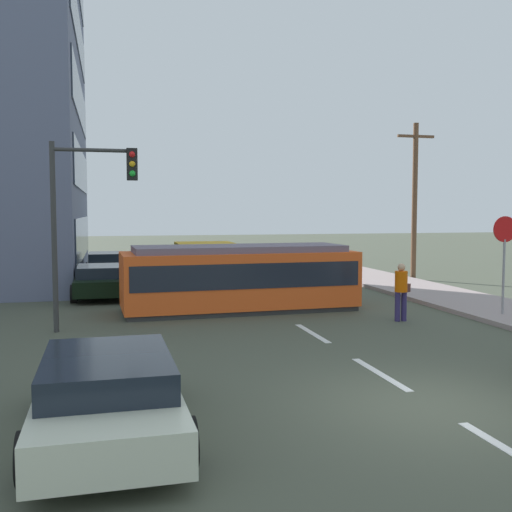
{
  "coord_description": "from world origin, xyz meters",
  "views": [
    {
      "loc": [
        -5.09,
        -8.52,
        3.17
      ],
      "look_at": [
        -0.87,
        8.58,
        1.84
      ],
      "focal_mm": 41.95,
      "sensor_mm": 36.0,
      "label": 1
    }
  ],
  "objects_px": {
    "parked_sedan_far": "(106,264)",
    "traffic_light_mast": "(87,201)",
    "city_bus": "(211,263)",
    "parked_sedan_near": "(108,393)",
    "pedestrian_crossing": "(401,289)",
    "streetcar_tram": "(239,277)",
    "utility_pole_mid": "(415,198)",
    "stop_sign": "(504,244)",
    "parked_sedan_mid": "(102,281)"
  },
  "relations": [
    {
      "from": "streetcar_tram",
      "to": "pedestrian_crossing",
      "type": "xyz_separation_m",
      "value": [
        4.12,
        -2.99,
        -0.13
      ]
    },
    {
      "from": "city_bus",
      "to": "utility_pole_mid",
      "type": "xyz_separation_m",
      "value": [
        9.6,
        0.6,
        2.74
      ]
    },
    {
      "from": "stop_sign",
      "to": "utility_pole_mid",
      "type": "bearing_deg",
      "value": 76.06
    },
    {
      "from": "parked_sedan_near",
      "to": "stop_sign",
      "type": "relative_size",
      "value": 1.58
    },
    {
      "from": "utility_pole_mid",
      "to": "parked_sedan_mid",
      "type": "bearing_deg",
      "value": -169.81
    },
    {
      "from": "streetcar_tram",
      "to": "traffic_light_mast",
      "type": "bearing_deg",
      "value": -153.63
    },
    {
      "from": "pedestrian_crossing",
      "to": "streetcar_tram",
      "type": "bearing_deg",
      "value": 144.06
    },
    {
      "from": "city_bus",
      "to": "traffic_light_mast",
      "type": "relative_size",
      "value": 1.22
    },
    {
      "from": "city_bus",
      "to": "pedestrian_crossing",
      "type": "relative_size",
      "value": 3.62
    },
    {
      "from": "parked_sedan_mid",
      "to": "traffic_light_mast",
      "type": "distance_m",
      "value": 6.83
    },
    {
      "from": "utility_pole_mid",
      "to": "stop_sign",
      "type": "bearing_deg",
      "value": -103.94
    },
    {
      "from": "parked_sedan_near",
      "to": "streetcar_tram",
      "type": "bearing_deg",
      "value": 67.93
    },
    {
      "from": "city_bus",
      "to": "parked_sedan_mid",
      "type": "relative_size",
      "value": 1.5
    },
    {
      "from": "pedestrian_crossing",
      "to": "parked_sedan_near",
      "type": "relative_size",
      "value": 0.37
    },
    {
      "from": "parked_sedan_mid",
      "to": "parked_sedan_far",
      "type": "relative_size",
      "value": 1.0
    },
    {
      "from": "pedestrian_crossing",
      "to": "traffic_light_mast",
      "type": "height_order",
      "value": "traffic_light_mast"
    },
    {
      "from": "pedestrian_crossing",
      "to": "city_bus",
      "type": "bearing_deg",
      "value": 114.56
    },
    {
      "from": "city_bus",
      "to": "parked_sedan_near",
      "type": "xyz_separation_m",
      "value": [
        -4.15,
        -15.95,
        -0.4
      ]
    },
    {
      "from": "parked_sedan_near",
      "to": "stop_sign",
      "type": "xyz_separation_m",
      "value": [
        11.32,
        6.75,
        1.57
      ]
    },
    {
      "from": "parked_sedan_near",
      "to": "parked_sedan_far",
      "type": "xyz_separation_m",
      "value": [
        -0.09,
        20.99,
        -0.0
      ]
    },
    {
      "from": "parked_sedan_mid",
      "to": "traffic_light_mast",
      "type": "bearing_deg",
      "value": -92.25
    },
    {
      "from": "parked_sedan_far",
      "to": "utility_pole_mid",
      "type": "relative_size",
      "value": 0.56
    },
    {
      "from": "streetcar_tram",
      "to": "utility_pole_mid",
      "type": "height_order",
      "value": "utility_pole_mid"
    },
    {
      "from": "pedestrian_crossing",
      "to": "stop_sign",
      "type": "relative_size",
      "value": 0.58
    },
    {
      "from": "parked_sedan_mid",
      "to": "streetcar_tram",
      "type": "bearing_deg",
      "value": -42.57
    },
    {
      "from": "traffic_light_mast",
      "to": "utility_pole_mid",
      "type": "relative_size",
      "value": 0.69
    },
    {
      "from": "parked_sedan_far",
      "to": "traffic_light_mast",
      "type": "distance_m",
      "value": 13.48
    },
    {
      "from": "pedestrian_crossing",
      "to": "parked_sedan_far",
      "type": "distance_m",
      "value": 16.19
    },
    {
      "from": "traffic_light_mast",
      "to": "city_bus",
      "type": "bearing_deg",
      "value": 60.38
    },
    {
      "from": "city_bus",
      "to": "parked_sedan_near",
      "type": "height_order",
      "value": "city_bus"
    },
    {
      "from": "city_bus",
      "to": "stop_sign",
      "type": "bearing_deg",
      "value": -52.08
    },
    {
      "from": "parked_sedan_near",
      "to": "parked_sedan_far",
      "type": "distance_m",
      "value": 20.99
    },
    {
      "from": "pedestrian_crossing",
      "to": "parked_sedan_far",
      "type": "bearing_deg",
      "value": 120.82
    },
    {
      "from": "parked_sedan_mid",
      "to": "stop_sign",
      "type": "distance_m",
      "value": 13.74
    },
    {
      "from": "city_bus",
      "to": "parked_sedan_far",
      "type": "height_order",
      "value": "city_bus"
    },
    {
      "from": "city_bus",
      "to": "stop_sign",
      "type": "relative_size",
      "value": 2.1
    },
    {
      "from": "pedestrian_crossing",
      "to": "utility_pole_mid",
      "type": "relative_size",
      "value": 0.23
    },
    {
      "from": "streetcar_tram",
      "to": "parked_sedan_mid",
      "type": "distance_m",
      "value": 5.87
    },
    {
      "from": "city_bus",
      "to": "parked_sedan_near",
      "type": "distance_m",
      "value": 16.49
    },
    {
      "from": "stop_sign",
      "to": "traffic_light_mast",
      "type": "distance_m",
      "value": 11.91
    },
    {
      "from": "streetcar_tram",
      "to": "utility_pole_mid",
      "type": "xyz_separation_m",
      "value": [
        9.67,
        6.47,
        2.69
      ]
    },
    {
      "from": "streetcar_tram",
      "to": "parked_sedan_near",
      "type": "relative_size",
      "value": 1.64
    },
    {
      "from": "pedestrian_crossing",
      "to": "parked_sedan_mid",
      "type": "height_order",
      "value": "pedestrian_crossing"
    },
    {
      "from": "parked_sedan_near",
      "to": "utility_pole_mid",
      "type": "xyz_separation_m",
      "value": [
        13.75,
        16.55,
        3.14
      ]
    },
    {
      "from": "city_bus",
      "to": "parked_sedan_far",
      "type": "xyz_separation_m",
      "value": [
        -4.25,
        5.04,
        -0.41
      ]
    },
    {
      "from": "city_bus",
      "to": "utility_pole_mid",
      "type": "distance_m",
      "value": 10.0
    },
    {
      "from": "city_bus",
      "to": "parked_sedan_near",
      "type": "relative_size",
      "value": 1.32
    },
    {
      "from": "parked_sedan_far",
      "to": "stop_sign",
      "type": "relative_size",
      "value": 1.4
    },
    {
      "from": "streetcar_tram",
      "to": "city_bus",
      "type": "height_order",
      "value": "streetcar_tram"
    },
    {
      "from": "parked_sedan_mid",
      "to": "city_bus",
      "type": "bearing_deg",
      "value": 23.61
    }
  ]
}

